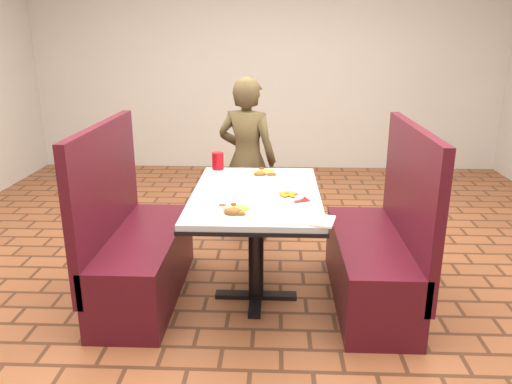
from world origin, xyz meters
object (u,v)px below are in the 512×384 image
booth_bench_left (136,251)px  plantain_plate (288,195)px  dining_table (256,206)px  red_tumbler (218,161)px  far_dinner_plate (264,172)px  booth_bench_right (378,255)px  near_dinner_plate (235,209)px  diner_person (247,160)px

booth_bench_left → plantain_plate: booth_bench_left is taller
dining_table → plantain_plate: size_ratio=6.16×
red_tumbler → far_dinner_plate: bearing=-24.5°
booth_bench_right → near_dinner_plate: booth_bench_right is taller
red_tumbler → booth_bench_right: bearing=-26.6°
diner_person → far_dinner_plate: bearing=120.8°
booth_bench_left → diner_person: diner_person is taller
dining_table → plantain_plate: 0.25m
booth_bench_right → diner_person: diner_person is taller
dining_table → booth_bench_left: size_ratio=1.01×
booth_bench_right → near_dinner_plate: size_ratio=5.05×
plantain_plate → near_dinner_plate: bearing=-134.9°
booth_bench_right → plantain_plate: (-0.60, -0.10, 0.43)m
booth_bench_right → diner_person: size_ratio=0.86×
far_dinner_plate → booth_bench_right: bearing=-27.5°
diner_person → plantain_plate: (0.32, -1.17, 0.07)m
dining_table → booth_bench_right: 0.86m
dining_table → near_dinner_plate: near_dinner_plate is taller
booth_bench_left → far_dinner_plate: booth_bench_left is taller
far_dinner_plate → plantain_plate: far_dinner_plate is taller
dining_table → far_dinner_plate: (0.04, 0.39, 0.12)m
diner_person → far_dinner_plate: size_ratio=5.42×
far_dinner_plate → diner_person: bearing=103.4°
dining_table → near_dinner_plate: size_ratio=5.10×
booth_bench_right → plantain_plate: booth_bench_right is taller
far_dinner_plate → near_dinner_plate: bearing=-100.2°
dining_table → booth_bench_right: (0.80, 0.00, -0.32)m
far_dinner_plate → red_tumbler: size_ratio=2.04×
diner_person → red_tumbler: (-0.19, -0.52, 0.12)m
far_dinner_plate → red_tumbler: bearing=155.5°
far_dinner_plate → red_tumbler: (-0.35, 0.16, 0.04)m
dining_table → red_tumbler: 0.65m
dining_table → plantain_plate: (0.20, -0.10, 0.11)m
diner_person → booth_bench_right: bearing=148.0°
booth_bench_left → diner_person: 1.32m
dining_table → plantain_plate: bearing=-26.1°
near_dinner_plate → red_tumbler: 0.98m
plantain_plate → red_tumbler: size_ratio=1.56×
dining_table → booth_bench_right: size_ratio=1.01×
far_dinner_plate → booth_bench_left: bearing=-154.9°
diner_person → far_dinner_plate: (0.16, -0.68, 0.08)m
near_dinner_plate → far_dinner_plate: (0.14, 0.80, -0.00)m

